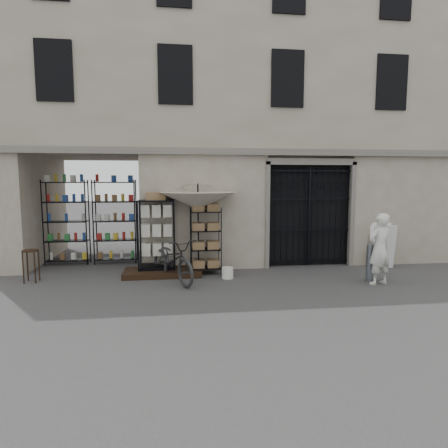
{
  "coord_description": "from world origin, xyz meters",
  "views": [
    {
      "loc": [
        -2.01,
        -8.17,
        2.46
      ],
      "look_at": [
        -0.8,
        1.4,
        1.35
      ],
      "focal_mm": 30.0,
      "sensor_mm": 36.0,
      "label": 1
    }
  ],
  "objects": [
    {
      "name": "bicycle",
      "position": [
        -2.13,
        0.93,
        0.0
      ],
      "size": [
        1.14,
        1.29,
        2.07
      ],
      "primitive_type": "imported",
      "rotation": [
        0.0,
        0.0,
        0.47
      ],
      "color": "black",
      "rests_on": "ground"
    },
    {
      "name": "steel_bollard",
      "position": [
        2.67,
        0.31,
        0.46
      ],
      "size": [
        0.18,
        0.18,
        0.92
      ],
      "primitive_type": "cylinder",
      "rotation": [
        0.0,
        0.0,
        0.06
      ],
      "color": "slate",
      "rests_on": "ground"
    },
    {
      "name": "wooden_stool",
      "position": [
        -5.56,
        1.29,
        0.42
      ],
      "size": [
        0.44,
        0.44,
        0.8
      ],
      "rotation": [
        0.0,
        0.0,
        0.18
      ],
      "color": "black",
      "rests_on": "ground"
    },
    {
      "name": "iron_gate",
      "position": [
        1.75,
        2.28,
        1.5
      ],
      "size": [
        2.5,
        0.21,
        3.0
      ],
      "color": "black",
      "rests_on": "ground"
    },
    {
      "name": "ground",
      "position": [
        0.0,
        0.0,
        0.0
      ],
      "size": [
        80.0,
        80.0,
        0.0
      ],
      "primitive_type": "plane",
      "color": "black",
      "rests_on": "ground"
    },
    {
      "name": "shop_recess",
      "position": [
        -4.5,
        2.8,
        1.5
      ],
      "size": [
        3.0,
        1.7,
        3.0
      ],
      "primitive_type": "cube",
      "color": "black",
      "rests_on": "ground"
    },
    {
      "name": "main_building",
      "position": [
        0.0,
        4.0,
        4.5
      ],
      "size": [
        14.0,
        4.0,
        9.0
      ],
      "primitive_type": "cube",
      "color": "#A69A8C",
      "rests_on": "ground"
    },
    {
      "name": "display_cabinet",
      "position": [
        -2.55,
        1.7,
        0.97
      ],
      "size": [
        1.04,
        0.81,
        1.97
      ],
      "rotation": [
        0.0,
        0.0,
        -0.32
      ],
      "color": "black",
      "rests_on": "step_platform"
    },
    {
      "name": "shopkeeper",
      "position": [
        2.75,
        0.04,
        0.0
      ],
      "size": [
        1.08,
        1.81,
        0.41
      ],
      "primitive_type": "imported",
      "rotation": [
        0.0,
        0.0,
        3.43
      ],
      "color": "silver",
      "rests_on": "ground"
    },
    {
      "name": "shop_shelving",
      "position": [
        -4.55,
        3.3,
        1.25
      ],
      "size": [
        2.7,
        0.5,
        2.5
      ],
      "primitive_type": "cube",
      "color": "black",
      "rests_on": "ground"
    },
    {
      "name": "white_bucket",
      "position": [
        -0.76,
        1.04,
        0.14
      ],
      "size": [
        0.39,
        0.39,
        0.28
      ],
      "primitive_type": "cylinder",
      "rotation": [
        0.0,
        0.0,
        0.43
      ],
      "color": "silver",
      "rests_on": "ground"
    },
    {
      "name": "step_platform",
      "position": [
        -2.4,
        1.55,
        0.07
      ],
      "size": [
        2.0,
        0.9,
        0.15
      ],
      "primitive_type": "cube",
      "color": "black",
      "rests_on": "ground"
    },
    {
      "name": "wire_rack",
      "position": [
        -1.27,
        1.61,
        0.87
      ],
      "size": [
        0.82,
        0.62,
        1.77
      ],
      "rotation": [
        0.0,
        0.0,
        -0.08
      ],
      "color": "black",
      "rests_on": "ground"
    },
    {
      "name": "market_umbrella",
      "position": [
        -1.46,
        1.62,
        2.07
      ],
      "size": [
        2.29,
        2.31,
        2.88
      ],
      "rotation": [
        0.0,
        0.0,
        0.37
      ],
      "color": "black",
      "rests_on": "ground"
    },
    {
      "name": "easel_sign",
      "position": [
        3.76,
        1.65,
        0.64
      ],
      "size": [
        0.76,
        0.82,
        1.24
      ],
      "rotation": [
        0.0,
        0.0,
        -0.29
      ],
      "color": "silver",
      "rests_on": "ground"
    }
  ]
}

